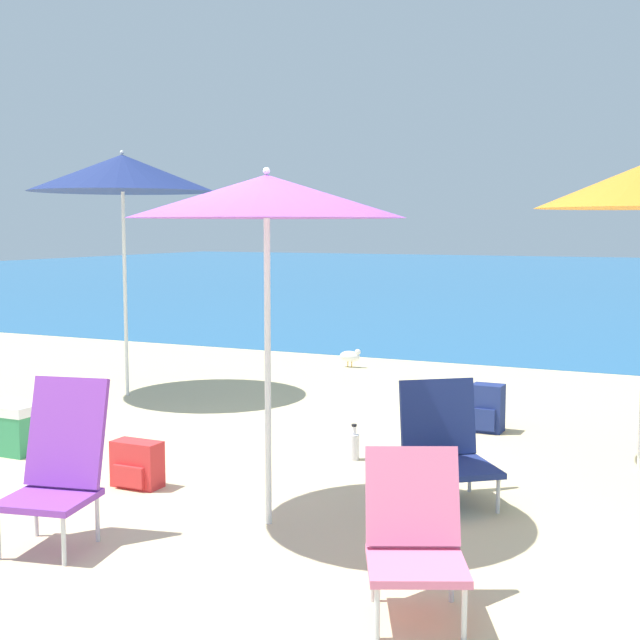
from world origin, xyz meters
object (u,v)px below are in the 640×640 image
beach_umbrella_purple (267,197)px  seagull (350,356)px  beach_chair_navy (445,444)px  water_bottle (354,446)px  backpack_red (137,465)px  backpack_navy (488,409)px  beach_umbrella_navy (122,173)px  cooler_box (12,427)px  beach_chair_pink (414,532)px  beach_chair_purple (59,462)px

beach_umbrella_purple → seagull: (-1.83, 5.41, -1.72)m
beach_chair_navy → water_bottle: 1.10m
backpack_red → backpack_navy: (1.67, 2.53, 0.05)m
beach_umbrella_navy → cooler_box: beach_umbrella_navy is taller
backpack_red → seagull: 5.19m
beach_umbrella_purple → seagull: 5.96m
beach_chair_navy → beach_umbrella_navy: bearing=115.9°
beach_chair_navy → backpack_navy: (-0.23, 1.91, -0.16)m
beach_chair_pink → seagull: size_ratio=2.60×
beach_chair_purple → beach_umbrella_navy: bearing=110.7°
beach_chair_navy → backpack_navy: 1.93m
water_bottle → beach_chair_pink: bearing=-60.8°
beach_umbrella_purple → backpack_red: size_ratio=6.16×
backpack_red → beach_chair_navy: bearing=18.1°
backpack_red → water_bottle: 1.60m
cooler_box → beach_umbrella_navy: bearing=105.8°
beach_umbrella_navy → beach_chair_purple: beach_umbrella_navy is taller
beach_chair_pink → beach_umbrella_purple: bearing=122.3°
beach_umbrella_purple → beach_chair_pink: 2.02m
beach_umbrella_purple → beach_chair_navy: 1.91m
beach_chair_purple → cooler_box: 2.16m
cooler_box → seagull: (0.70, 4.81, -0.05)m
backpack_red → cooler_box: (-1.40, 0.33, 0.04)m
beach_umbrella_purple → beach_chair_navy: beach_umbrella_purple is taller
beach_umbrella_navy → beach_umbrella_purple: (3.15, -2.80, -0.35)m
seagull → beach_umbrella_navy: bearing=-116.9°
backpack_navy → cooler_box: bearing=-144.3°
beach_umbrella_purple → beach_umbrella_navy: bearing=138.4°
beach_umbrella_navy → beach_chair_pink: size_ratio=3.49×
beach_umbrella_purple → seagull: bearing=108.7°
beach_chair_pink → backpack_navy: (-0.60, 3.53, -0.16)m
water_bottle → backpack_red: bearing=-129.6°
beach_chair_purple → cooler_box: beach_chair_purple is taller
beach_chair_navy → cooler_box: 3.31m
beach_chair_purple → beach_chair_navy: bearing=33.0°
beach_chair_navy → cooler_box: beach_chair_navy is taller
beach_chair_purple → seagull: 6.24m
beach_chair_navy → seagull: bearing=81.8°
backpack_red → seagull: bearing=97.8°
seagull → water_bottle: bearing=-66.2°
beach_chair_pink → backpack_red: bearing=131.3°
beach_umbrella_purple → cooler_box: (-2.53, 0.60, -1.67)m
beach_chair_pink → seagull: 6.82m
beach_chair_purple → water_bottle: (0.76, 2.25, -0.34)m
beach_chair_purple → water_bottle: 2.40m
beach_chair_navy → beach_chair_purple: bearing=-173.1°
beach_chair_navy → backpack_navy: beach_chair_navy is taller
backpack_red → cooler_box: size_ratio=0.72×
beach_chair_pink → water_bottle: beach_chair_pink is taller
beach_chair_navy → cooler_box: (-3.30, -0.29, -0.16)m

